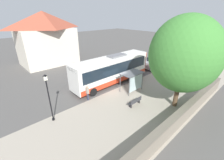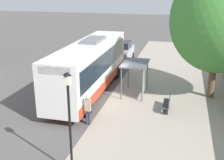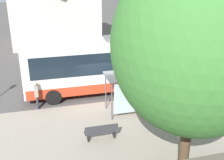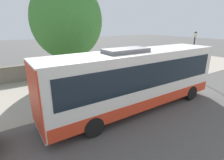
# 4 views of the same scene
# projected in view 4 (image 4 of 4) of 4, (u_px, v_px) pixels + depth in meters

# --- Properties ---
(ground_plane) EXTENTS (120.00, 120.00, 0.00)m
(ground_plane) POSITION_uv_depth(u_px,v_px,m) (134.00, 95.00, 13.12)
(ground_plane) COLOR #514F4C
(ground_plane) RESTS_ON ground
(sidewalk_plaza) EXTENTS (9.00, 44.00, 0.02)m
(sidewalk_plaza) POSITION_uv_depth(u_px,v_px,m) (103.00, 80.00, 16.68)
(sidewalk_plaza) COLOR #9E9384
(sidewalk_plaza) RESTS_ON ground
(stone_wall) EXTENTS (0.60, 20.00, 1.47)m
(stone_wall) POSITION_uv_depth(u_px,v_px,m) (85.00, 65.00, 19.67)
(stone_wall) COLOR slate
(stone_wall) RESTS_ON ground
(bus) EXTENTS (2.61, 11.60, 3.82)m
(bus) POSITION_uv_depth(u_px,v_px,m) (136.00, 78.00, 10.50)
(bus) COLOR silver
(bus) RESTS_ON ground
(bus_shelter) EXTENTS (1.74, 2.74, 2.38)m
(bus_shelter) POSITION_uv_depth(u_px,v_px,m) (104.00, 67.00, 13.12)
(bus_shelter) COLOR #515459
(bus_shelter) RESTS_ON ground
(pedestrian) EXTENTS (0.34, 0.24, 1.77)m
(pedestrian) POSITION_uv_depth(u_px,v_px,m) (169.00, 74.00, 14.69)
(pedestrian) COLOR #2D3347
(pedestrian) RESTS_ON ground
(bench) EXTENTS (0.40, 1.66, 0.88)m
(bench) POSITION_uv_depth(u_px,v_px,m) (112.00, 75.00, 16.60)
(bench) COLOR #333338
(bench) RESTS_ON ground
(street_lamp_near) EXTENTS (0.28, 0.28, 4.44)m
(street_lamp_near) POSITION_uv_depth(u_px,v_px,m) (193.00, 51.00, 17.03)
(street_lamp_near) COLOR black
(street_lamp_near) RESTS_ON ground
(shade_tree) EXTENTS (6.33, 6.33, 8.89)m
(shade_tree) POSITION_uv_depth(u_px,v_px,m) (67.00, 21.00, 15.73)
(shade_tree) COLOR brown
(shade_tree) RESTS_ON ground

